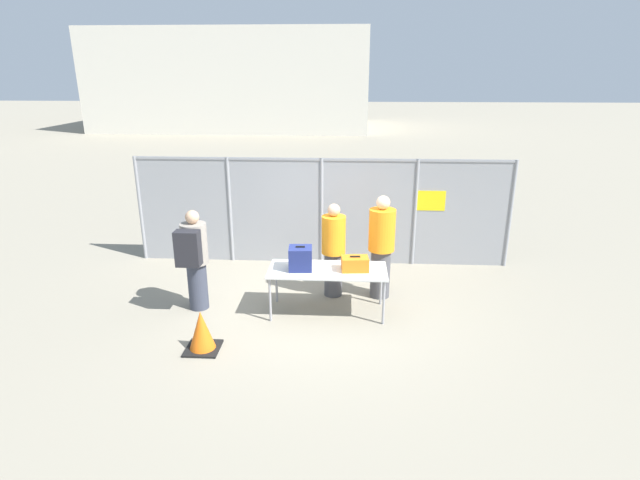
{
  "coord_description": "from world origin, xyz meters",
  "views": [
    {
      "loc": [
        0.53,
        -7.5,
        3.77
      ],
      "look_at": [
        0.07,
        0.5,
        1.05
      ],
      "focal_mm": 28.0,
      "sensor_mm": 36.0,
      "label": 1
    }
  ],
  "objects_px": {
    "inspection_table": "(328,272)",
    "suitcase_orange": "(355,264)",
    "suitcase_navy": "(300,258)",
    "traffic_cone": "(202,332)",
    "utility_trailer": "(364,217)",
    "security_worker_near": "(333,249)",
    "security_worker_far": "(381,246)",
    "traveler_hooded": "(194,257)"
  },
  "relations": [
    {
      "from": "suitcase_navy",
      "to": "security_worker_far",
      "type": "relative_size",
      "value": 0.22
    },
    {
      "from": "traveler_hooded",
      "to": "security_worker_far",
      "type": "height_order",
      "value": "security_worker_far"
    },
    {
      "from": "security_worker_far",
      "to": "inspection_table",
      "type": "bearing_deg",
      "value": 46.96
    },
    {
      "from": "security_worker_far",
      "to": "security_worker_near",
      "type": "bearing_deg",
      "value": 8.89
    },
    {
      "from": "utility_trailer",
      "to": "traffic_cone",
      "type": "height_order",
      "value": "utility_trailer"
    },
    {
      "from": "inspection_table",
      "to": "security_worker_far",
      "type": "bearing_deg",
      "value": 37.53
    },
    {
      "from": "suitcase_navy",
      "to": "suitcase_orange",
      "type": "bearing_deg",
      "value": 0.6
    },
    {
      "from": "inspection_table",
      "to": "traveler_hooded",
      "type": "xyz_separation_m",
      "value": [
        -2.15,
        -0.02,
        0.22
      ]
    },
    {
      "from": "traveler_hooded",
      "to": "inspection_table",
      "type": "bearing_deg",
      "value": 1.25
    },
    {
      "from": "suitcase_orange",
      "to": "security_worker_far",
      "type": "xyz_separation_m",
      "value": [
        0.46,
        0.69,
        0.07
      ]
    },
    {
      "from": "security_worker_near",
      "to": "security_worker_far",
      "type": "height_order",
      "value": "security_worker_far"
    },
    {
      "from": "inspection_table",
      "to": "traveler_hooded",
      "type": "distance_m",
      "value": 2.17
    },
    {
      "from": "traveler_hooded",
      "to": "security_worker_near",
      "type": "distance_m",
      "value": 2.33
    },
    {
      "from": "inspection_table",
      "to": "suitcase_orange",
      "type": "relative_size",
      "value": 4.23
    },
    {
      "from": "security_worker_near",
      "to": "suitcase_orange",
      "type": "bearing_deg",
      "value": 120.78
    },
    {
      "from": "suitcase_navy",
      "to": "traffic_cone",
      "type": "xyz_separation_m",
      "value": [
        -1.29,
        -1.25,
        -0.67
      ]
    },
    {
      "from": "utility_trailer",
      "to": "traffic_cone",
      "type": "xyz_separation_m",
      "value": [
        -2.43,
        -5.72,
        -0.09
      ]
    },
    {
      "from": "suitcase_orange",
      "to": "security_worker_near",
      "type": "relative_size",
      "value": 0.27
    },
    {
      "from": "suitcase_orange",
      "to": "security_worker_near",
      "type": "height_order",
      "value": "security_worker_near"
    },
    {
      "from": "inspection_table",
      "to": "utility_trailer",
      "type": "distance_m",
      "value": 4.52
    },
    {
      "from": "inspection_table",
      "to": "utility_trailer",
      "type": "relative_size",
      "value": 0.56
    },
    {
      "from": "suitcase_orange",
      "to": "utility_trailer",
      "type": "relative_size",
      "value": 0.13
    },
    {
      "from": "suitcase_orange",
      "to": "utility_trailer",
      "type": "bearing_deg",
      "value": 86.53
    },
    {
      "from": "suitcase_navy",
      "to": "utility_trailer",
      "type": "relative_size",
      "value": 0.12
    },
    {
      "from": "traveler_hooded",
      "to": "security_worker_near",
      "type": "bearing_deg",
      "value": 18.46
    },
    {
      "from": "security_worker_near",
      "to": "traffic_cone",
      "type": "distance_m",
      "value": 2.72
    },
    {
      "from": "suitcase_orange",
      "to": "security_worker_far",
      "type": "bearing_deg",
      "value": 56.66
    },
    {
      "from": "traveler_hooded",
      "to": "traffic_cone",
      "type": "distance_m",
      "value": 1.47
    },
    {
      "from": "traffic_cone",
      "to": "utility_trailer",
      "type": "bearing_deg",
      "value": 67.0
    },
    {
      "from": "utility_trailer",
      "to": "suitcase_navy",
      "type": "bearing_deg",
      "value": -104.27
    },
    {
      "from": "utility_trailer",
      "to": "traffic_cone",
      "type": "bearing_deg",
      "value": -113.0
    },
    {
      "from": "inspection_table",
      "to": "traveler_hooded",
      "type": "bearing_deg",
      "value": -179.59
    },
    {
      "from": "suitcase_orange",
      "to": "security_worker_far",
      "type": "height_order",
      "value": "security_worker_far"
    },
    {
      "from": "suitcase_orange",
      "to": "traffic_cone",
      "type": "distance_m",
      "value": 2.56
    },
    {
      "from": "inspection_table",
      "to": "security_worker_near",
      "type": "distance_m",
      "value": 0.71
    },
    {
      "from": "inspection_table",
      "to": "suitcase_orange",
      "type": "height_order",
      "value": "suitcase_orange"
    },
    {
      "from": "inspection_table",
      "to": "suitcase_navy",
      "type": "distance_m",
      "value": 0.5
    },
    {
      "from": "suitcase_orange",
      "to": "security_worker_near",
      "type": "distance_m",
      "value": 0.79
    },
    {
      "from": "suitcase_orange",
      "to": "traveler_hooded",
      "type": "height_order",
      "value": "traveler_hooded"
    },
    {
      "from": "suitcase_navy",
      "to": "security_worker_far",
      "type": "distance_m",
      "value": 1.5
    },
    {
      "from": "suitcase_orange",
      "to": "traffic_cone",
      "type": "height_order",
      "value": "suitcase_orange"
    },
    {
      "from": "security_worker_far",
      "to": "utility_trailer",
      "type": "xyz_separation_m",
      "value": [
        -0.18,
        3.77,
        -0.57
      ]
    }
  ]
}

